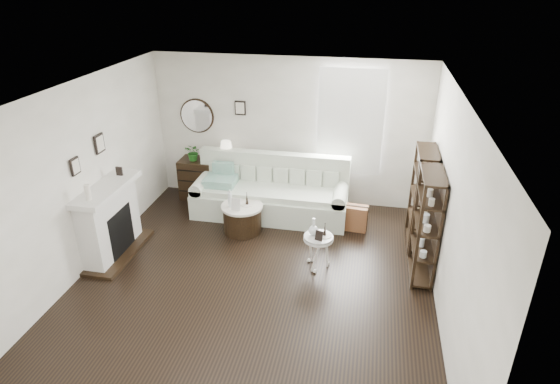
% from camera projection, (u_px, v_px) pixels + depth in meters
% --- Properties ---
extents(room, '(5.50, 5.50, 5.50)m').
position_uv_depth(room, '(329.00, 122.00, 8.26)').
color(room, black).
rests_on(room, ground).
extents(fireplace, '(0.50, 1.40, 1.84)m').
position_uv_depth(fireplace, '(111.00, 223.00, 7.13)').
color(fireplace, silver).
rests_on(fireplace, ground).
extents(shelf_unit_far, '(0.30, 0.80, 1.60)m').
position_uv_depth(shelf_unit_far, '(421.00, 198.00, 7.30)').
color(shelf_unit_far, black).
rests_on(shelf_unit_far, ground).
extents(shelf_unit_near, '(0.30, 0.80, 1.60)m').
position_uv_depth(shelf_unit_near, '(426.00, 226.00, 6.51)').
color(shelf_unit_near, black).
rests_on(shelf_unit_near, ground).
extents(sofa, '(2.74, 0.95, 1.06)m').
position_uv_depth(sofa, '(271.00, 195.00, 8.42)').
color(sofa, beige).
rests_on(sofa, ground).
extents(quilt, '(0.56, 0.46, 0.14)m').
position_uv_depth(quilt, '(220.00, 181.00, 8.34)').
color(quilt, '#248461').
rests_on(quilt, sofa).
extents(suitcase, '(0.67, 0.27, 0.44)m').
position_uv_depth(suitcase, '(348.00, 217.00, 7.96)').
color(suitcase, brown).
rests_on(suitcase, ground).
extents(dresser, '(1.16, 0.50, 0.77)m').
position_uv_depth(dresser, '(211.00, 179.00, 8.96)').
color(dresser, black).
rests_on(dresser, ground).
extents(table_lamp, '(0.26, 0.26, 0.41)m').
position_uv_depth(table_lamp, '(226.00, 152.00, 8.65)').
color(table_lamp, '#F2E7CC').
rests_on(table_lamp, dresser).
extents(potted_plant, '(0.35, 0.32, 0.33)m').
position_uv_depth(potted_plant, '(193.00, 152.00, 8.73)').
color(potted_plant, '#1D5A19').
rests_on(potted_plant, dresser).
extents(drum_table, '(0.70, 0.70, 0.48)m').
position_uv_depth(drum_table, '(242.00, 218.00, 7.87)').
color(drum_table, black).
rests_on(drum_table, ground).
extents(pedestal_table, '(0.44, 0.44, 0.53)m').
position_uv_depth(pedestal_table, '(318.00, 239.00, 6.81)').
color(pedestal_table, silver).
rests_on(pedestal_table, ground).
extents(eiffel_drum, '(0.14, 0.14, 0.20)m').
position_uv_depth(eiffel_drum, '(247.00, 199.00, 7.75)').
color(eiffel_drum, black).
rests_on(eiffel_drum, drum_table).
extents(bottle_drum, '(0.07, 0.07, 0.31)m').
position_uv_depth(bottle_drum, '(230.00, 198.00, 7.66)').
color(bottle_drum, silver).
rests_on(bottle_drum, drum_table).
extents(card_frame_drum, '(0.16, 0.07, 0.20)m').
position_uv_depth(card_frame_drum, '(236.00, 204.00, 7.58)').
color(card_frame_drum, silver).
rests_on(card_frame_drum, drum_table).
extents(eiffel_ped, '(0.13, 0.13, 0.19)m').
position_uv_depth(eiffel_ped, '(325.00, 230.00, 6.76)').
color(eiffel_ped, black).
rests_on(eiffel_ped, pedestal_table).
extents(flask_ped, '(0.15, 0.15, 0.28)m').
position_uv_depth(flask_ped, '(314.00, 227.00, 6.76)').
color(flask_ped, silver).
rests_on(flask_ped, pedestal_table).
extents(card_frame_ped, '(0.12, 0.08, 0.15)m').
position_uv_depth(card_frame_ped, '(319.00, 236.00, 6.66)').
color(card_frame_ped, black).
rests_on(card_frame_ped, pedestal_table).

